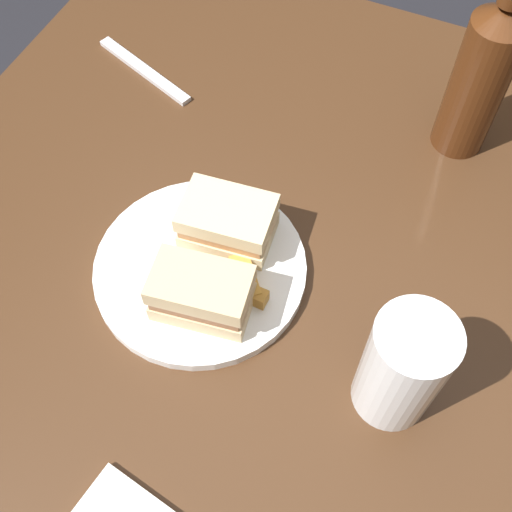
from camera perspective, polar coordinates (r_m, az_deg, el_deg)
ground_plane at (r=1.42m, az=2.71°, el=-15.72°), size 6.00×6.00×0.00m
dining_table at (r=1.08m, az=3.50°, el=-10.61°), size 1.05×0.98×0.72m
plate at (r=0.75m, az=-4.98°, el=-1.13°), size 0.25×0.25×0.01m
sandwich_half_left at (r=0.69m, az=-4.87°, el=-3.32°), size 0.11×0.08×0.06m
sandwich_half_right at (r=0.74m, az=-2.54°, el=3.07°), size 0.11×0.08×0.06m
potato_wedge_front at (r=0.72m, az=-2.97°, el=-1.83°), size 0.03×0.04×0.02m
potato_wedge_middle at (r=0.71m, az=-2.21°, el=-2.81°), size 0.05×0.04×0.01m
potato_wedge_back at (r=0.71m, az=-3.67°, el=-2.59°), size 0.05×0.03×0.02m
potato_wedge_left_edge at (r=0.72m, az=-2.69°, el=-2.34°), size 0.04×0.05×0.02m
potato_wedge_right_edge at (r=0.72m, az=-0.99°, el=-2.05°), size 0.05×0.06×0.02m
potato_wedge_stray at (r=0.71m, az=-0.56°, el=-3.38°), size 0.04×0.02×0.02m
pint_glass at (r=0.64m, az=12.79°, el=-9.94°), size 0.08×0.08×0.15m
cider_bottle at (r=0.83m, az=19.49°, el=15.04°), size 0.07×0.07×0.29m
fork at (r=0.97m, az=-9.93°, el=15.99°), size 0.17×0.08×0.01m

